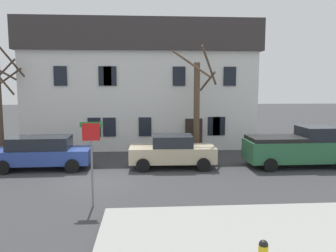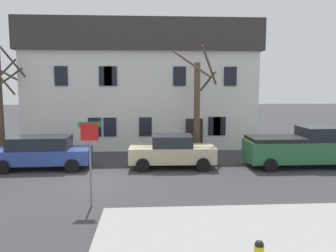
{
  "view_description": "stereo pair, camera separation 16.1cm",
  "coord_description": "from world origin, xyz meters",
  "px_view_note": "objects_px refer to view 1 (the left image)",
  "views": [
    {
      "loc": [
        2.09,
        -14.87,
        4.26
      ],
      "look_at": [
        3.4,
        3.51,
        2.02
      ],
      "focal_mm": 36.3,
      "sensor_mm": 36.0,
      "label": 1
    },
    {
      "loc": [
        2.26,
        -14.88,
        4.26
      ],
      "look_at": [
        3.4,
        3.51,
        2.02
      ],
      "focal_mm": 36.3,
      "sensor_mm": 36.0,
      "label": 2
    }
  ],
  "objects_px": {
    "tree_bare_mid": "(197,105)",
    "bicycle_leaning": "(6,154)",
    "building_main": "(141,84)",
    "pickup_truck_green": "(299,147)",
    "car_beige_sedan": "(172,151)",
    "tree_bare_near": "(0,98)",
    "car_blue_wagon": "(42,152)",
    "street_sign_pole": "(91,148)"
  },
  "relations": [
    {
      "from": "tree_bare_mid",
      "to": "bicycle_leaning",
      "type": "distance_m",
      "value": 11.25
    },
    {
      "from": "building_main",
      "to": "pickup_truck_green",
      "type": "distance_m",
      "value": 11.98
    },
    {
      "from": "building_main",
      "to": "car_beige_sedan",
      "type": "bearing_deg",
      "value": -78.04
    },
    {
      "from": "pickup_truck_green",
      "to": "bicycle_leaning",
      "type": "relative_size",
      "value": 3.35
    },
    {
      "from": "building_main",
      "to": "tree_bare_near",
      "type": "relative_size",
      "value": 2.25
    },
    {
      "from": "tree_bare_near",
      "to": "car_beige_sedan",
      "type": "bearing_deg",
      "value": -19.08
    },
    {
      "from": "car_beige_sedan",
      "to": "building_main",
      "type": "bearing_deg",
      "value": 101.96
    },
    {
      "from": "tree_bare_near",
      "to": "car_beige_sedan",
      "type": "distance_m",
      "value": 10.78
    },
    {
      "from": "car_beige_sedan",
      "to": "tree_bare_mid",
      "type": "bearing_deg",
      "value": 57.64
    },
    {
      "from": "tree_bare_near",
      "to": "car_beige_sedan",
      "type": "xyz_separation_m",
      "value": [
        9.88,
        -3.42,
        -2.65
      ]
    },
    {
      "from": "car_blue_wagon",
      "to": "tree_bare_near",
      "type": "bearing_deg",
      "value": 134.2
    },
    {
      "from": "building_main",
      "to": "pickup_truck_green",
      "type": "bearing_deg",
      "value": -44.01
    },
    {
      "from": "car_beige_sedan",
      "to": "street_sign_pole",
      "type": "xyz_separation_m",
      "value": [
        -3.26,
        -5.54,
        1.24
      ]
    },
    {
      "from": "car_beige_sedan",
      "to": "bicycle_leaning",
      "type": "height_order",
      "value": "car_beige_sedan"
    },
    {
      "from": "car_blue_wagon",
      "to": "tree_bare_mid",
      "type": "bearing_deg",
      "value": 17.49
    },
    {
      "from": "bicycle_leaning",
      "to": "pickup_truck_green",
      "type": "bearing_deg",
      "value": -8.6
    },
    {
      "from": "tree_bare_near",
      "to": "pickup_truck_green",
      "type": "bearing_deg",
      "value": -12.57
    },
    {
      "from": "street_sign_pole",
      "to": "car_beige_sedan",
      "type": "bearing_deg",
      "value": 59.52
    },
    {
      "from": "tree_bare_mid",
      "to": "car_beige_sedan",
      "type": "xyz_separation_m",
      "value": [
        -1.71,
        -2.7,
        -2.25
      ]
    },
    {
      "from": "tree_bare_near",
      "to": "pickup_truck_green",
      "type": "distance_m",
      "value": 17.11
    },
    {
      "from": "tree_bare_mid",
      "to": "street_sign_pole",
      "type": "distance_m",
      "value": 9.68
    },
    {
      "from": "tree_bare_near",
      "to": "building_main",
      "type": "bearing_deg",
      "value": 27.66
    },
    {
      "from": "car_beige_sedan",
      "to": "tree_bare_near",
      "type": "bearing_deg",
      "value": 160.92
    },
    {
      "from": "bicycle_leaning",
      "to": "building_main",
      "type": "bearing_deg",
      "value": 36.62
    },
    {
      "from": "car_beige_sedan",
      "to": "bicycle_leaning",
      "type": "relative_size",
      "value": 2.7
    },
    {
      "from": "tree_bare_mid",
      "to": "car_blue_wagon",
      "type": "height_order",
      "value": "tree_bare_mid"
    },
    {
      "from": "pickup_truck_green",
      "to": "bicycle_leaning",
      "type": "distance_m",
      "value": 16.03
    },
    {
      "from": "pickup_truck_green",
      "to": "bicycle_leaning",
      "type": "bearing_deg",
      "value": 171.4
    },
    {
      "from": "tree_bare_near",
      "to": "car_beige_sedan",
      "type": "height_order",
      "value": "tree_bare_near"
    },
    {
      "from": "tree_bare_near",
      "to": "street_sign_pole",
      "type": "bearing_deg",
      "value": -53.55
    },
    {
      "from": "tree_bare_near",
      "to": "car_blue_wagon",
      "type": "height_order",
      "value": "tree_bare_near"
    },
    {
      "from": "building_main",
      "to": "car_blue_wagon",
      "type": "bearing_deg",
      "value": -123.04
    },
    {
      "from": "tree_bare_near",
      "to": "bicycle_leaning",
      "type": "distance_m",
      "value": 3.46
    },
    {
      "from": "bicycle_leaning",
      "to": "tree_bare_mid",
      "type": "bearing_deg",
      "value": 3.0
    },
    {
      "from": "building_main",
      "to": "tree_bare_near",
      "type": "xyz_separation_m",
      "value": [
        -8.24,
        -4.32,
        -0.8
      ]
    },
    {
      "from": "building_main",
      "to": "tree_bare_near",
      "type": "height_order",
      "value": "building_main"
    },
    {
      "from": "street_sign_pole",
      "to": "bicycle_leaning",
      "type": "xyz_separation_m",
      "value": [
        -5.93,
        7.67,
        -1.72
      ]
    },
    {
      "from": "car_blue_wagon",
      "to": "street_sign_pole",
      "type": "bearing_deg",
      "value": -59.06
    },
    {
      "from": "car_blue_wagon",
      "to": "street_sign_pole",
      "type": "xyz_separation_m",
      "value": [
        3.36,
        -5.61,
        1.22
      ]
    },
    {
      "from": "car_blue_wagon",
      "to": "street_sign_pole",
      "type": "relative_size",
      "value": 1.61
    },
    {
      "from": "tree_bare_near",
      "to": "tree_bare_mid",
      "type": "distance_m",
      "value": 11.62
    },
    {
      "from": "tree_bare_mid",
      "to": "car_beige_sedan",
      "type": "relative_size",
      "value": 1.45
    }
  ]
}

